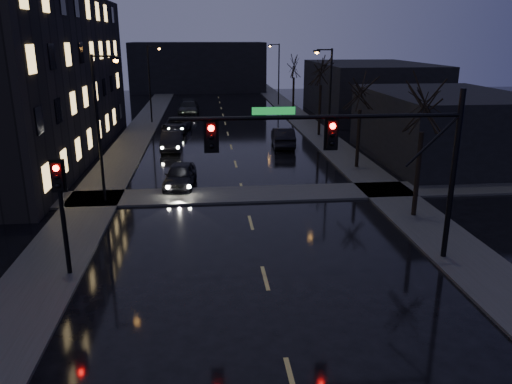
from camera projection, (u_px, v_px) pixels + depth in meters
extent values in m
cube|color=#2D2D2B|center=(133.00, 141.00, 43.92)|extent=(3.00, 140.00, 0.12)
cube|color=#2D2D2B|center=(322.00, 137.00, 45.56)|extent=(3.00, 140.00, 0.12)
cube|color=#2D2D2B|center=(244.00, 194.00, 29.07)|extent=(40.00, 3.00, 0.12)
cube|color=black|center=(7.00, 77.00, 36.62)|extent=(12.00, 30.00, 12.00)
cube|color=black|center=(444.00, 126.00, 36.97)|extent=(10.00, 14.00, 5.00)
cube|color=black|center=(370.00, 90.00, 57.86)|extent=(12.00, 18.00, 6.00)
cube|color=black|center=(198.00, 67.00, 84.12)|extent=(22.00, 10.00, 8.00)
cylinder|color=black|center=(453.00, 178.00, 19.76)|extent=(0.22, 0.22, 7.00)
cylinder|color=black|center=(319.00, 117.00, 18.48)|extent=(11.00, 0.16, 0.16)
cylinder|color=black|center=(432.00, 141.00, 19.22)|extent=(2.05, 0.10, 2.05)
cube|color=#0C591E|center=(274.00, 111.00, 18.24)|extent=(1.60, 0.04, 0.28)
cube|color=black|center=(211.00, 136.00, 18.29)|extent=(0.35, 0.28, 1.05)
sphere|color=#FF0705|center=(211.00, 128.00, 18.04)|extent=(0.22, 0.22, 0.22)
cube|color=black|center=(331.00, 134.00, 18.72)|extent=(0.35, 0.28, 1.05)
sphere|color=#FF0705|center=(333.00, 126.00, 18.47)|extent=(0.22, 0.22, 0.22)
cylinder|color=black|center=(64.00, 222.00, 18.68)|extent=(0.18, 0.18, 4.40)
cube|color=black|center=(58.00, 176.00, 18.15)|extent=(0.35, 0.28, 1.05)
sphere|color=#FF0705|center=(56.00, 168.00, 17.90)|extent=(0.22, 0.22, 0.22)
cylinder|color=black|center=(417.00, 176.00, 24.97)|extent=(0.24, 0.24, 4.40)
cylinder|color=black|center=(358.00, 139.00, 34.51)|extent=(0.24, 0.24, 4.12)
cylinder|color=black|center=(320.00, 111.00, 45.83)|extent=(0.24, 0.24, 4.68)
cylinder|color=black|center=(293.00, 96.00, 59.18)|extent=(0.24, 0.24, 4.29)
cylinder|color=black|center=(99.00, 132.00, 26.67)|extent=(0.16, 0.16, 8.00)
cylinder|color=black|center=(104.00, 56.00, 25.56)|extent=(1.20, 0.10, 0.10)
cube|color=black|center=(116.00, 58.00, 25.65)|extent=(0.50, 0.25, 0.15)
sphere|color=orange|center=(116.00, 60.00, 25.68)|extent=(0.28, 0.28, 0.28)
cylinder|color=black|center=(150.00, 85.00, 52.31)|extent=(0.16, 0.16, 8.00)
cylinder|color=black|center=(153.00, 46.00, 51.21)|extent=(1.20, 0.10, 0.10)
cube|color=black|center=(159.00, 47.00, 51.30)|extent=(0.50, 0.25, 0.15)
sphere|color=orange|center=(159.00, 48.00, 51.33)|extent=(0.28, 0.28, 0.28)
cylinder|color=black|center=(330.00, 101.00, 39.58)|extent=(0.16, 0.16, 8.00)
cylinder|color=black|center=(324.00, 50.00, 38.36)|extent=(1.20, 0.10, 0.10)
cube|color=black|center=(317.00, 51.00, 38.33)|extent=(0.50, 0.25, 0.15)
sphere|color=orange|center=(317.00, 52.00, 38.36)|extent=(0.28, 0.28, 0.28)
cylinder|color=black|center=(279.00, 75.00, 66.17)|extent=(0.16, 0.16, 8.00)
cylinder|color=black|center=(275.00, 44.00, 64.95)|extent=(1.20, 0.10, 0.10)
cube|color=black|center=(270.00, 45.00, 64.92)|extent=(0.50, 0.25, 0.15)
sphere|color=orange|center=(270.00, 46.00, 64.95)|extent=(0.28, 0.28, 0.28)
imported|color=black|center=(180.00, 175.00, 30.52)|extent=(2.14, 4.47, 1.47)
imported|color=black|center=(172.00, 141.00, 40.60)|extent=(1.62, 4.57, 1.50)
imported|color=black|center=(177.00, 124.00, 48.46)|extent=(2.98, 5.34, 1.41)
imported|color=black|center=(189.00, 108.00, 59.04)|extent=(2.52, 5.71, 1.63)
imported|color=black|center=(283.00, 137.00, 41.77)|extent=(2.02, 5.00, 1.62)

